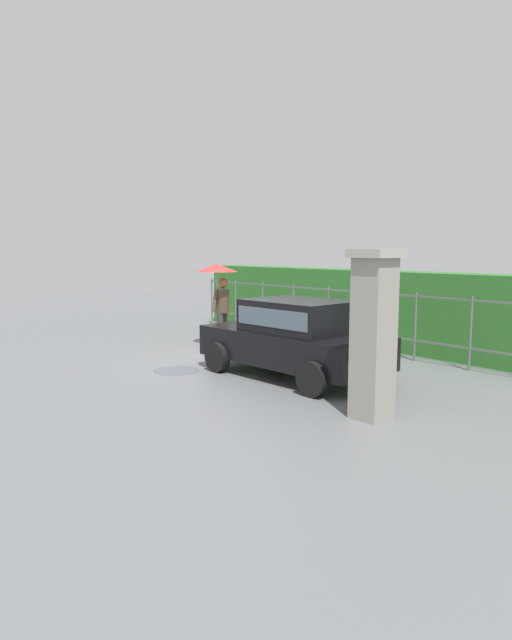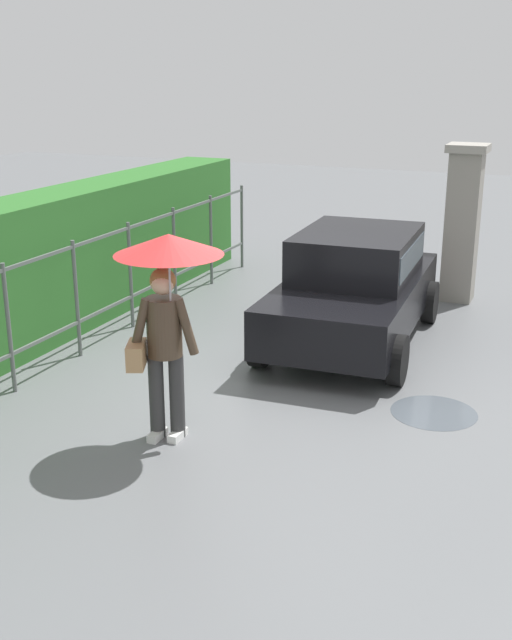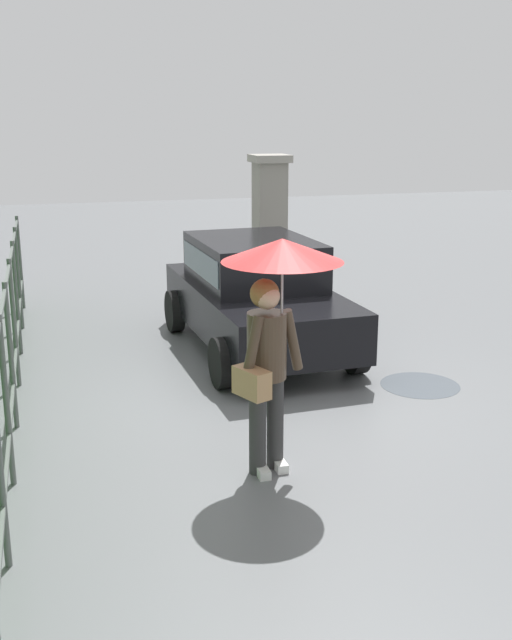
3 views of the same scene
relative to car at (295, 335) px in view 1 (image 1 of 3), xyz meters
name	(u,v)px [view 1 (image 1 of 3)]	position (x,y,z in m)	size (l,w,h in m)	color
ground_plane	(247,363)	(-1.58, 0.10, -0.80)	(40.00, 40.00, 0.00)	slate
car	(295,335)	(0.00, 0.00, 0.00)	(3.80, 2.00, 1.48)	black
pedestrian	(219,285)	(-3.53, 0.82, 0.74)	(1.02, 1.02, 2.07)	#333333
gate_pillar	(373,333)	(2.57, -0.96, 0.44)	(0.60, 0.60, 2.42)	gray
fence_section	(328,313)	(-1.91, 3.04, 0.02)	(10.20, 0.05, 1.50)	#59605B
hedge_row	(352,306)	(-1.91, 3.94, 0.15)	(11.15, 0.90, 1.90)	#2D6B28
puddle_near	(177,370)	(-1.89, -1.46, -0.80)	(0.92, 0.92, 0.00)	#4C545B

